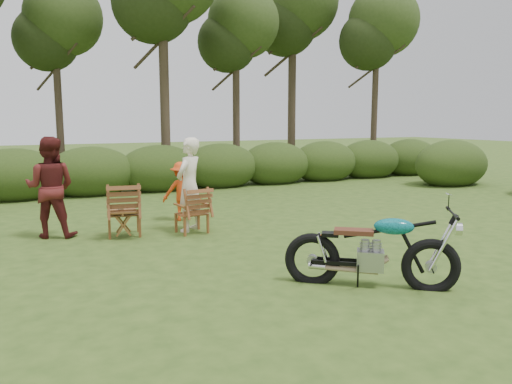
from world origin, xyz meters
name	(u,v)px	position (x,y,z in m)	size (l,w,h in m)	color
ground	(328,268)	(0.00, 0.00, 0.00)	(80.00, 80.00, 0.00)	#2F4717
tree_line	(166,66)	(0.50, 9.74, 3.81)	(22.52, 11.62, 8.14)	#38291E
motorcycle	(369,286)	(0.05, -0.88, 0.00)	(2.11, 0.80, 1.21)	#0EAFB7
lawn_chair_right	(192,233)	(-1.02, 3.07, 0.00)	(0.61, 0.61, 0.88)	brown
lawn_chair_left	(125,235)	(-2.23, 3.41, 0.00)	(0.68, 0.68, 0.99)	#5A2E16
side_table	(123,224)	(-2.29, 3.23, 0.26)	(0.50, 0.42, 0.51)	brown
cup	(121,207)	(-2.32, 3.24, 0.57)	(0.13, 0.13, 0.10)	beige
adult_a	(190,231)	(-1.00, 3.26, 0.00)	(0.66, 0.43, 1.81)	#F8EACC
adult_b	(53,237)	(-3.44, 3.90, 0.00)	(0.90, 0.70, 1.85)	#541918
child	(183,220)	(-0.81, 4.30, 0.00)	(0.82, 0.47, 1.26)	#E64515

